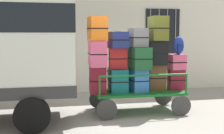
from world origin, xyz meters
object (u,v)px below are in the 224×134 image
(suitcase_midleft_bottom, at_px, (118,80))
(luggage_cart, at_px, (138,95))
(suitcase_left_top, at_px, (97,29))
(suitcase_center_top, at_px, (138,38))
(suitcase_left_bottom, at_px, (97,80))
(suitcase_midleft_top, at_px, (118,40))
(suitcase_midleft_middle, at_px, (118,58))
(suitcase_midright_middle, at_px, (158,53))
(suitcase_right_middle, at_px, (177,62))
(suitcase_center_bottom, at_px, (138,80))
(backpack, at_px, (179,45))
(suitcase_midright_bottom, at_px, (157,78))
(suitcase_right_bottom, at_px, (176,80))
(suitcase_left_middle, at_px, (97,54))
(suitcase_center_middle, at_px, (138,58))
(suitcase_midright_top, at_px, (158,28))

(suitcase_midleft_bottom, bearing_deg, luggage_cart, -4.59)
(suitcase_left_top, bearing_deg, suitcase_center_top, 0.82)
(luggage_cart, distance_m, suitcase_midleft_bottom, 0.63)
(suitcase_left_bottom, relative_size, suitcase_midleft_top, 1.29)
(suitcase_midleft_middle, xyz_separation_m, suitcase_midright_middle, (0.99, -0.02, 0.12))
(suitcase_center_top, distance_m, suitcase_right_middle, 1.16)
(suitcase_midleft_middle, xyz_separation_m, suitcase_midleft_top, (0.00, -0.01, 0.44))
(luggage_cart, height_order, suitcase_left_bottom, suitcase_left_bottom)
(suitcase_center_bottom, bearing_deg, suitcase_midright_middle, 2.25)
(backpack, bearing_deg, suitcase_right_middle, 134.45)
(suitcase_center_top, distance_m, suitcase_midright_bottom, 1.10)
(suitcase_midleft_bottom, relative_size, suitcase_midright_middle, 1.25)
(backpack, bearing_deg, suitcase_center_bottom, 177.92)
(suitcase_center_bottom, relative_size, suitcase_midright_bottom, 0.89)
(suitcase_midright_bottom, bearing_deg, suitcase_left_top, -179.64)
(luggage_cart, relative_size, suitcase_center_top, 4.13)
(luggage_cart, distance_m, suitcase_midleft_middle, 1.03)
(suitcase_midleft_middle, bearing_deg, suitcase_midleft_top, -90.00)
(suitcase_midright_middle, bearing_deg, suitcase_midright_bottom, 90.00)
(suitcase_left_top, height_order, suitcase_midleft_top, suitcase_left_top)
(suitcase_left_top, xyz_separation_m, suitcase_center_top, (0.99, 0.01, -0.21))
(luggage_cart, xyz_separation_m, backpack, (1.02, -0.05, 1.21))
(suitcase_center_top, relative_size, suitcase_right_bottom, 1.07)
(suitcase_center_top, relative_size, backpack, 1.23)
(suitcase_right_bottom, bearing_deg, suitcase_right_middle, -90.00)
(suitcase_left_middle, bearing_deg, suitcase_midright_bottom, -0.60)
(luggage_cart, bearing_deg, suitcase_midright_middle, 0.34)
(suitcase_left_middle, relative_size, suitcase_midright_bottom, 1.21)
(suitcase_left_top, distance_m, backpack, 2.05)
(suitcase_left_middle, xyz_separation_m, suitcase_midleft_bottom, (0.50, 0.00, -0.65))
(suitcase_midright_middle, height_order, suitcase_right_middle, suitcase_midright_middle)
(luggage_cart, height_order, suitcase_center_bottom, suitcase_center_bottom)
(suitcase_left_middle, bearing_deg, suitcase_right_bottom, -1.74)
(suitcase_center_middle, distance_m, suitcase_midright_middle, 0.51)
(suitcase_midright_middle, bearing_deg, backpack, -6.15)
(luggage_cart, bearing_deg, suitcase_midright_top, -0.27)
(suitcase_midleft_middle, relative_size, suitcase_midleft_top, 0.96)
(suitcase_left_middle, height_order, suitcase_midright_top, suitcase_midright_top)
(suitcase_midright_middle, bearing_deg, suitcase_left_middle, 178.61)
(suitcase_center_bottom, bearing_deg, suitcase_left_middle, 176.79)
(suitcase_midleft_bottom, height_order, suitcase_right_middle, suitcase_right_middle)
(suitcase_midright_top, bearing_deg, suitcase_midright_bottom, 90.00)
(suitcase_center_middle, bearing_deg, suitcase_midright_bottom, 2.90)
(suitcase_left_bottom, bearing_deg, suitcase_left_top, -90.00)
(suitcase_midleft_top, distance_m, suitcase_midright_bottom, 1.36)
(luggage_cart, relative_size, suitcase_midleft_middle, 4.53)
(luggage_cart, relative_size, suitcase_left_top, 3.83)
(suitcase_midright_top, bearing_deg, suitcase_left_top, 179.36)
(suitcase_midright_middle, bearing_deg, suitcase_right_middle, -3.21)
(suitcase_midleft_bottom, relative_size, suitcase_center_bottom, 1.34)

